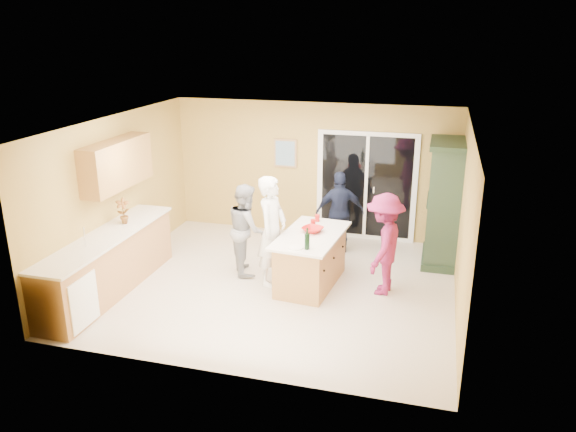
% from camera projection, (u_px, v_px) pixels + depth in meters
% --- Properties ---
extents(floor, '(5.50, 5.50, 0.00)m').
position_uv_depth(floor, '(277.00, 285.00, 9.01)').
color(floor, beige).
rests_on(floor, ground).
extents(ceiling, '(5.50, 5.00, 0.10)m').
position_uv_depth(ceiling, '(276.00, 123.00, 8.18)').
color(ceiling, silver).
rests_on(ceiling, wall_back).
extents(wall_back, '(5.50, 0.10, 2.60)m').
position_uv_depth(wall_back, '(313.00, 170.00, 10.88)').
color(wall_back, '#EEC562').
rests_on(wall_back, ground).
extents(wall_front, '(5.50, 0.10, 2.60)m').
position_uv_depth(wall_front, '(215.00, 274.00, 6.31)').
color(wall_front, '#EEC562').
rests_on(wall_front, ground).
extents(wall_left, '(0.10, 5.00, 2.60)m').
position_uv_depth(wall_left, '(117.00, 195.00, 9.28)').
color(wall_left, '#EEC562').
rests_on(wall_left, ground).
extents(wall_right, '(0.10, 5.00, 2.60)m').
position_uv_depth(wall_right, '(464.00, 224.00, 7.91)').
color(wall_right, '#EEC562').
rests_on(wall_right, ground).
extents(left_cabinet_run, '(0.65, 3.05, 1.24)m').
position_uv_depth(left_cabinet_run, '(103.00, 268.00, 8.51)').
color(left_cabinet_run, '#AE7643').
rests_on(left_cabinet_run, floor).
extents(upper_cabinets, '(0.35, 1.60, 0.75)m').
position_uv_depth(upper_cabinets, '(117.00, 164.00, 8.86)').
color(upper_cabinets, '#AE7643').
rests_on(upper_cabinets, wall_left).
extents(sliding_door, '(1.90, 0.07, 2.10)m').
position_uv_depth(sliding_door, '(366.00, 186.00, 10.67)').
color(sliding_door, white).
rests_on(sliding_door, floor).
extents(framed_picture, '(0.46, 0.04, 0.56)m').
position_uv_depth(framed_picture, '(285.00, 153.00, 10.90)').
color(framed_picture, '#A37C51').
rests_on(framed_picture, wall_back).
extents(kitchen_island, '(1.04, 1.71, 0.86)m').
position_uv_depth(kitchen_island, '(311.00, 261.00, 8.91)').
color(kitchen_island, '#AE7643').
rests_on(kitchen_island, floor).
extents(green_hutch, '(0.62, 1.17, 2.15)m').
position_uv_depth(green_hutch, '(444.00, 205.00, 9.59)').
color(green_hutch, '#223625').
rests_on(green_hutch, floor).
extents(woman_white, '(0.51, 0.70, 1.77)m').
position_uv_depth(woman_white, '(272.00, 231.00, 8.81)').
color(woman_white, silver).
rests_on(woman_white, floor).
extents(woman_grey, '(0.85, 0.92, 1.52)m').
position_uv_depth(woman_grey, '(246.00, 229.00, 9.28)').
color(woman_grey, '#959698').
rests_on(woman_grey, floor).
extents(woman_navy, '(0.96, 0.65, 1.51)m').
position_uv_depth(woman_navy, '(340.00, 212.00, 10.12)').
color(woman_navy, '#181C35').
rests_on(woman_navy, floor).
extents(woman_magenta, '(0.73, 1.10, 1.59)m').
position_uv_depth(woman_magenta, '(384.00, 244.00, 8.53)').
color(woman_magenta, maroon).
rests_on(woman_magenta, floor).
extents(serving_bowl, '(0.41, 0.41, 0.08)m').
position_uv_depth(serving_bowl, '(313.00, 230.00, 8.86)').
color(serving_bowl, red).
rests_on(serving_bowl, kitchen_island).
extents(tulip_vase, '(0.27, 0.23, 0.43)m').
position_uv_depth(tulip_vase, '(123.00, 211.00, 8.93)').
color(tulip_vase, '#B61A12').
rests_on(tulip_vase, left_cabinet_run).
extents(tumbler_near, '(0.10, 0.10, 0.12)m').
position_uv_depth(tumbler_near, '(313.00, 223.00, 9.09)').
color(tumbler_near, red).
rests_on(tumbler_near, kitchen_island).
extents(tumbler_far, '(0.10, 0.10, 0.12)m').
position_uv_depth(tumbler_far, '(317.00, 218.00, 9.33)').
color(tumbler_far, red).
rests_on(tumbler_far, kitchen_island).
extents(wine_bottle, '(0.08, 0.08, 0.33)m').
position_uv_depth(wine_bottle, '(307.00, 241.00, 8.15)').
color(wine_bottle, black).
rests_on(wine_bottle, kitchen_island).
extents(white_plate, '(0.24, 0.24, 0.01)m').
position_uv_depth(white_plate, '(296.00, 248.00, 8.22)').
color(white_plate, white).
rests_on(white_plate, kitchen_island).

